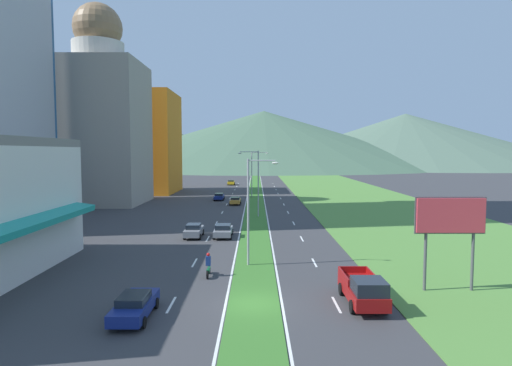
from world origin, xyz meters
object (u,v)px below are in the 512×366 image
Objects in this scene: car_1 at (134,305)px; pickup_truck_0 at (363,290)px; street_lamp_mid at (256,179)px; car_5 at (193,230)px; street_lamp_near at (251,205)px; billboard_roadside at (450,220)px; car_4 at (219,196)px; motorcycle_rider at (208,267)px; car_0 at (231,182)px; car_3 at (235,201)px; street_lamp_far at (253,171)px; car_2 at (223,230)px.

pickup_truck_0 is (13.48, 1.94, 0.25)m from car_1.
street_lamp_mid is 2.24× the size of car_5.
billboard_roadside is (13.38, -6.52, -0.24)m from street_lamp_near.
motorcycle_rider is at bearing -175.98° from car_4.
car_5 is (0.03, 22.84, 0.03)m from car_1.
car_0 reaches higher than car_3.
pickup_truck_0 is (7.05, -62.04, -4.48)m from street_lamp_far.
pickup_truck_0 is at bearing -168.39° from car_3.
street_lamp_near is 13.00m from car_2.
car_1 is (-6.90, -37.59, -4.75)m from street_lamp_mid.
car_1 is 1.13× the size of car_3.
motorcycle_rider is (3.56, -50.73, 0.04)m from car_4.
street_lamp_near reaches higher than car_3.
street_lamp_near is 2.18× the size of car_0.
car_3 is 43.86m from motorcycle_rider.
pickup_truck_0 is (6.96, -9.21, -4.10)m from street_lamp_near.
street_lamp_far is (-0.09, 52.83, 0.38)m from street_lamp_near.
car_2 is (-3.25, 11.81, -4.35)m from street_lamp_near.
car_2 reaches higher than car_4.
car_0 is 0.86× the size of car_1.
car_3 is at bearing 109.43° from billboard_roadside.
car_3 is (3.32, -44.26, -0.02)m from car_0.
car_4 is at bearing 98.11° from street_lamp_near.
car_5 is (0.31, -36.01, 0.06)m from car_4.
street_lamp_mid is at bearing 89.18° from street_lamp_near.
car_4 is at bearing 0.27° from car_1.
street_lamp_mid is 16.94m from car_5.
street_lamp_mid is 2.16× the size of car_4.
street_lamp_far is 13.31m from car_3.
motorcycle_rider is (-16.62, 3.49, -4.09)m from billboard_roadside.
street_lamp_far is 56.15m from motorcycle_rider.
car_5 reaches higher than car_2.
street_lamp_far is 41.41m from car_2.
street_lamp_mid reaches higher than motorcycle_rider.
street_lamp_far is 1.46× the size of billboard_roadside.
pickup_truck_0 is at bearing -171.79° from car_0.
car_0 is 95.27m from pickup_truck_0.
billboard_roadside is 17.47m from motorcycle_rider.
car_0 is at bearing 0.08° from car_1.
car_2 is 3.24m from car_5.
street_lamp_far is at bearing -8.84° from car_5.
car_5 is (-6.87, -14.74, -4.72)m from street_lamp_mid.
street_lamp_mid is 22.95m from car_4.
car_1 is (-19.90, -4.63, -4.10)m from billboard_roadside.
car_1 is at bearing 179.93° from car_5.
street_lamp_near is at bearing -89.90° from street_lamp_far.
street_lamp_mid reaches higher than car_4.
street_lamp_mid is 15.62m from car_3.
billboard_roadside is 50.38m from car_3.
street_lamp_far reaches higher than motorcycle_rider.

